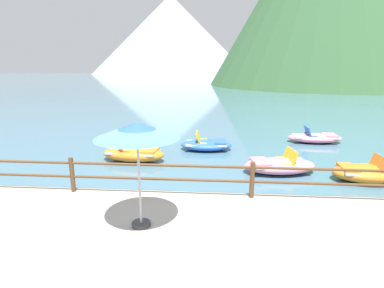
{
  "coord_description": "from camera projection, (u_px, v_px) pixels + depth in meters",
  "views": [
    {
      "loc": [
        1.45,
        -5.94,
        3.72
      ],
      "look_at": [
        0.56,
        5.0,
        0.9
      ],
      "focal_mm": 28.84,
      "sensor_mm": 36.0,
      "label": 1
    }
  ],
  "objects": [
    {
      "name": "dock_railing",
      "position": [
        160.0,
        173.0,
        8.03
      ],
      "size": [
        23.92,
        0.12,
        0.95
      ],
      "color": "brown",
      "rests_on": "promenade_dock"
    },
    {
      "name": "pedal_boat_2",
      "position": [
        315.0,
        138.0,
        15.2
      ],
      "size": [
        2.61,
        1.23,
        0.81
      ],
      "color": "pink",
      "rests_on": "ground"
    },
    {
      "name": "ground_plane",
      "position": [
        207.0,
        91.0,
        45.39
      ],
      "size": [
        200.0,
        200.0,
        0.0
      ],
      "primitive_type": "plane",
      "color": "#477084"
    },
    {
      "name": "pedal_boat_3",
      "position": [
        206.0,
        145.0,
        13.87
      ],
      "size": [
        2.33,
        1.4,
        0.81
      ],
      "color": "blue",
      "rests_on": "ground"
    },
    {
      "name": "beach_umbrella",
      "position": [
        137.0,
        132.0,
        6.06
      ],
      "size": [
        1.7,
        1.7,
        2.24
      ],
      "color": "#B2B2B7",
      "rests_on": "promenade_dock"
    },
    {
      "name": "pedal_boat_0",
      "position": [
        366.0,
        173.0,
        10.11
      ],
      "size": [
        2.16,
        1.35,
        0.87
      ],
      "color": "orange",
      "rests_on": "ground"
    },
    {
      "name": "pedal_boat_4",
      "position": [
        279.0,
        165.0,
        10.95
      ],
      "size": [
        2.73,
        1.73,
        0.84
      ],
      "color": "pink",
      "rests_on": "ground"
    },
    {
      "name": "distant_peak",
      "position": [
        171.0,
        35.0,
        126.82
      ],
      "size": [
        65.05,
        65.05,
        31.05
      ],
      "primitive_type": "cone",
      "color": "#A8B2C1",
      "rests_on": "ground"
    },
    {
      "name": "pedal_boat_1",
      "position": [
        134.0,
        154.0,
        12.27
      ],
      "size": [
        2.65,
        1.48,
        0.88
      ],
      "color": "orange",
      "rests_on": "ground"
    }
  ]
}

